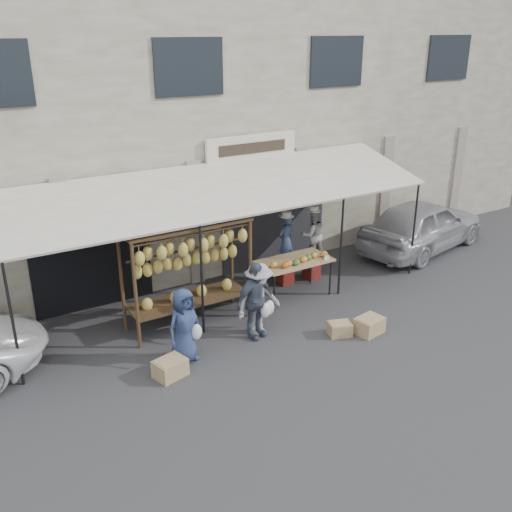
{
  "coord_description": "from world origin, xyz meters",
  "views": [
    {
      "loc": [
        -5.41,
        -8.12,
        5.76
      ],
      "look_at": [
        0.4,
        1.4,
        1.3
      ],
      "focal_mm": 40.0,
      "sensor_mm": 36.0,
      "label": 1
    }
  ],
  "objects_px": {
    "vendor_right": "(313,235)",
    "customer_left": "(184,326)",
    "sedan": "(422,225)",
    "customer_right": "(259,300)",
    "banana_rack": "(188,254)",
    "crate_far": "(170,368)",
    "customer_mid": "(255,301)",
    "produce_table": "(295,262)",
    "crate_near_a": "(340,329)",
    "crate_near_b": "(369,325)",
    "vendor_left": "(286,241)"
  },
  "relations": [
    {
      "from": "produce_table",
      "to": "sedan",
      "type": "bearing_deg",
      "value": 8.04
    },
    {
      "from": "customer_left",
      "to": "customer_mid",
      "type": "bearing_deg",
      "value": -11.81
    },
    {
      "from": "vendor_left",
      "to": "customer_mid",
      "type": "relative_size",
      "value": 0.81
    },
    {
      "from": "customer_left",
      "to": "crate_near_b",
      "type": "distance_m",
      "value": 3.8
    },
    {
      "from": "produce_table",
      "to": "vendor_left",
      "type": "xyz_separation_m",
      "value": [
        0.25,
        0.75,
        0.22
      ]
    },
    {
      "from": "vendor_right",
      "to": "crate_far",
      "type": "relative_size",
      "value": 2.39
    },
    {
      "from": "crate_near_b",
      "to": "vendor_right",
      "type": "bearing_deg",
      "value": 77.12
    },
    {
      "from": "vendor_right",
      "to": "banana_rack",
      "type": "bearing_deg",
      "value": 20.61
    },
    {
      "from": "customer_mid",
      "to": "crate_near_a",
      "type": "distance_m",
      "value": 1.84
    },
    {
      "from": "banana_rack",
      "to": "sedan",
      "type": "bearing_deg",
      "value": 4.74
    },
    {
      "from": "produce_table",
      "to": "crate_near_a",
      "type": "relative_size",
      "value": 3.81
    },
    {
      "from": "vendor_right",
      "to": "customer_mid",
      "type": "distance_m",
      "value": 3.24
    },
    {
      "from": "customer_right",
      "to": "crate_near_a",
      "type": "xyz_separation_m",
      "value": [
        1.37,
        -0.9,
        -0.63
      ]
    },
    {
      "from": "customer_right",
      "to": "crate_near_b",
      "type": "bearing_deg",
      "value": -34.93
    },
    {
      "from": "banana_rack",
      "to": "vendor_right",
      "type": "xyz_separation_m",
      "value": [
        3.58,
        0.62,
        -0.44
      ]
    },
    {
      "from": "banana_rack",
      "to": "sedan",
      "type": "relative_size",
      "value": 0.61
    },
    {
      "from": "customer_mid",
      "to": "sedan",
      "type": "xyz_separation_m",
      "value": [
        6.48,
        1.74,
        -0.07
      ]
    },
    {
      "from": "vendor_left",
      "to": "vendor_right",
      "type": "xyz_separation_m",
      "value": [
        0.74,
        -0.06,
        0.03
      ]
    },
    {
      "from": "banana_rack",
      "to": "vendor_left",
      "type": "xyz_separation_m",
      "value": [
        2.85,
        0.68,
        -0.48
      ]
    },
    {
      "from": "crate_near_b",
      "to": "sedan",
      "type": "height_order",
      "value": "sedan"
    },
    {
      "from": "banana_rack",
      "to": "customer_mid",
      "type": "bearing_deg",
      "value": -52.23
    },
    {
      "from": "produce_table",
      "to": "vendor_right",
      "type": "height_order",
      "value": "vendor_right"
    },
    {
      "from": "vendor_right",
      "to": "sedan",
      "type": "height_order",
      "value": "vendor_right"
    },
    {
      "from": "customer_mid",
      "to": "sedan",
      "type": "distance_m",
      "value": 6.71
    },
    {
      "from": "vendor_right",
      "to": "crate_near_a",
      "type": "distance_m",
      "value": 3.04
    },
    {
      "from": "customer_right",
      "to": "vendor_right",
      "type": "bearing_deg",
      "value": 29.04
    },
    {
      "from": "customer_right",
      "to": "banana_rack",
      "type": "bearing_deg",
      "value": 128.6
    },
    {
      "from": "produce_table",
      "to": "customer_right",
      "type": "height_order",
      "value": "customer_right"
    },
    {
      "from": "crate_near_b",
      "to": "sedan",
      "type": "distance_m",
      "value": 5.28
    },
    {
      "from": "vendor_right",
      "to": "customer_left",
      "type": "distance_m",
      "value": 4.66
    },
    {
      "from": "vendor_left",
      "to": "crate_near_b",
      "type": "distance_m",
      "value": 3.05
    },
    {
      "from": "crate_near_a",
      "to": "crate_near_b",
      "type": "bearing_deg",
      "value": -23.32
    },
    {
      "from": "customer_left",
      "to": "crate_near_a",
      "type": "relative_size",
      "value": 3.24
    },
    {
      "from": "customer_left",
      "to": "banana_rack",
      "type": "bearing_deg",
      "value": 46.0
    },
    {
      "from": "customer_right",
      "to": "crate_near_b",
      "type": "distance_m",
      "value": 2.32
    },
    {
      "from": "produce_table",
      "to": "vendor_left",
      "type": "height_order",
      "value": "vendor_left"
    },
    {
      "from": "crate_near_b",
      "to": "crate_far",
      "type": "relative_size",
      "value": 1.02
    },
    {
      "from": "vendor_right",
      "to": "crate_near_b",
      "type": "relative_size",
      "value": 2.34
    },
    {
      "from": "sedan",
      "to": "crate_near_a",
      "type": "bearing_deg",
      "value": 105.89
    },
    {
      "from": "customer_left",
      "to": "sedan",
      "type": "relative_size",
      "value": 0.34
    },
    {
      "from": "sedan",
      "to": "produce_table",
      "type": "bearing_deg",
      "value": 86.49
    },
    {
      "from": "banana_rack",
      "to": "crate_near_b",
      "type": "relative_size",
      "value": 4.69
    },
    {
      "from": "produce_table",
      "to": "customer_left",
      "type": "height_order",
      "value": "customer_left"
    },
    {
      "from": "vendor_left",
      "to": "sedan",
      "type": "height_order",
      "value": "vendor_left"
    },
    {
      "from": "customer_mid",
      "to": "sedan",
      "type": "bearing_deg",
      "value": 0.97
    },
    {
      "from": "crate_near_b",
      "to": "customer_right",
      "type": "bearing_deg",
      "value": 149.4
    },
    {
      "from": "produce_table",
      "to": "sedan",
      "type": "xyz_separation_m",
      "value": [
        4.75,
        0.67,
        -0.15
      ]
    },
    {
      "from": "crate_near_b",
      "to": "customer_mid",
      "type": "bearing_deg",
      "value": 152.12
    },
    {
      "from": "banana_rack",
      "to": "customer_left",
      "type": "height_order",
      "value": "banana_rack"
    },
    {
      "from": "customer_mid",
      "to": "crate_far",
      "type": "height_order",
      "value": "customer_mid"
    }
  ]
}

